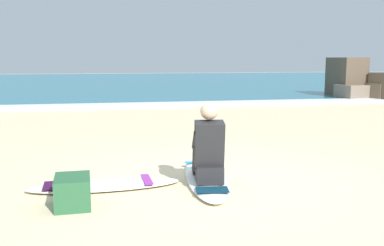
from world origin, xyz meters
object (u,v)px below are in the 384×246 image
at_px(surfer_seated, 208,150).
at_px(surfboard_spare_near, 105,185).
at_px(surfboard_main, 206,176).
at_px(beach_bag, 73,192).

relative_size(surfer_seated, surfboard_spare_near, 0.52).
xyz_separation_m(surfboard_main, beach_bag, (-1.60, -0.76, 0.12)).
height_order(surfboard_main, beach_bag, beach_bag).
distance_m(surfer_seated, beach_bag, 1.65).
distance_m(surfboard_main, surfer_seated, 0.49).
bearing_deg(surfboard_main, surfer_seated, -97.24).
xyz_separation_m(surfboard_spare_near, beach_bag, (-0.32, -0.62, 0.12)).
height_order(surfer_seated, beach_bag, surfer_seated).
relative_size(surfboard_main, beach_bag, 4.68).
distance_m(surfboard_main, surfboard_spare_near, 1.28).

